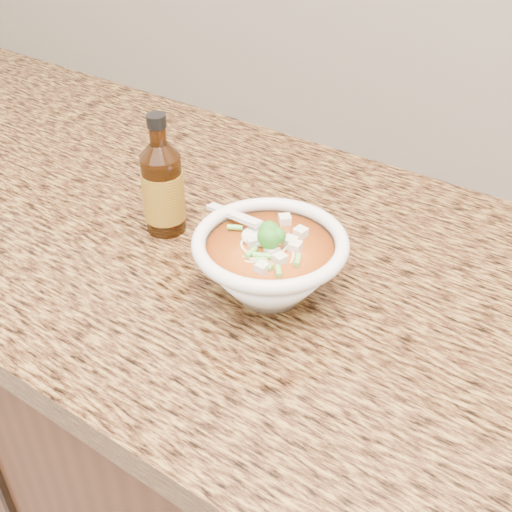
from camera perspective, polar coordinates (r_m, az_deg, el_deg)
The scene contains 3 objects.
counter_slab at distance 0.79m, azimuth 15.92°, elevation -6.48°, with size 4.00×0.68×0.04m, color olive.
soup_bowl at distance 0.75m, azimuth 1.24°, elevation -0.75°, with size 0.21×0.18×0.10m.
hot_sauce_bottle at distance 0.87m, azimuth -8.27°, elevation 5.95°, with size 0.07×0.07×0.17m.
Camera 1 is at (0.14, 1.10, 1.40)m, focal length 45.00 mm.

